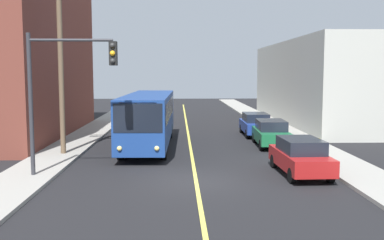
% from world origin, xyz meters
% --- Properties ---
extents(ground_plane, '(120.00, 120.00, 0.00)m').
position_xyz_m(ground_plane, '(0.00, 0.00, 0.00)').
color(ground_plane, black).
extents(sidewalk_left, '(2.50, 90.00, 0.15)m').
position_xyz_m(sidewalk_left, '(-7.25, 10.00, 0.07)').
color(sidewalk_left, gray).
rests_on(sidewalk_left, ground).
extents(sidewalk_right, '(2.50, 90.00, 0.15)m').
position_xyz_m(sidewalk_right, '(7.25, 10.00, 0.07)').
color(sidewalk_right, gray).
rests_on(sidewalk_right, ground).
extents(lane_stripe_center, '(0.16, 60.00, 0.01)m').
position_xyz_m(lane_stripe_center, '(0.00, 15.00, 0.01)').
color(lane_stripe_center, '#D8CC4C').
rests_on(lane_stripe_center, ground).
extents(building_right_warehouse, '(12.00, 23.81, 7.23)m').
position_xyz_m(building_right_warehouse, '(14.49, 21.90, 3.61)').
color(building_right_warehouse, '#B2B2A8').
rests_on(building_right_warehouse, ground).
extents(city_bus, '(2.83, 12.21, 3.20)m').
position_xyz_m(city_bus, '(-2.51, 8.93, 1.82)').
color(city_bus, navy).
rests_on(city_bus, ground).
extents(parked_car_red, '(1.93, 4.45, 1.62)m').
position_xyz_m(parked_car_red, '(4.65, 1.07, 0.84)').
color(parked_car_red, maroon).
rests_on(parked_car_red, ground).
extents(parked_car_green, '(1.97, 4.47, 1.62)m').
position_xyz_m(parked_car_green, '(4.94, 8.72, 0.84)').
color(parked_car_green, '#196038').
rests_on(parked_car_green, ground).
extents(parked_car_blue, '(1.85, 4.42, 1.62)m').
position_xyz_m(parked_car_blue, '(4.82, 13.48, 0.84)').
color(parked_car_blue, navy).
rests_on(parked_car_blue, ground).
extents(utility_pole_near, '(2.40, 0.28, 9.81)m').
position_xyz_m(utility_pole_near, '(-6.97, 5.95, 5.55)').
color(utility_pole_near, brown).
rests_on(utility_pole_near, sidewalk_left).
extents(traffic_signal_left_corner, '(3.75, 0.48, 6.00)m').
position_xyz_m(traffic_signal_left_corner, '(-5.41, 0.79, 4.30)').
color(traffic_signal_left_corner, '#2D2D33').
rests_on(traffic_signal_left_corner, sidewalk_left).
extents(fire_hydrant, '(0.44, 0.26, 0.84)m').
position_xyz_m(fire_hydrant, '(6.85, 5.46, 0.58)').
color(fire_hydrant, red).
rests_on(fire_hydrant, sidewalk_right).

